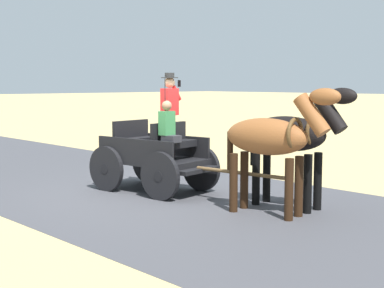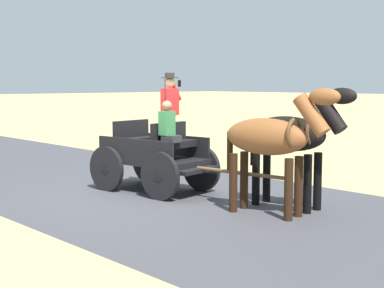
{
  "view_description": "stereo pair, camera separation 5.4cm",
  "coord_description": "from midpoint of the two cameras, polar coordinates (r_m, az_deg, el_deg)",
  "views": [
    {
      "loc": [
        7.33,
        9.27,
        2.3
      ],
      "look_at": [
        -0.21,
        1.16,
        1.1
      ],
      "focal_mm": 53.2,
      "sensor_mm": 36.0,
      "label": 1
    },
    {
      "loc": [
        7.29,
        9.3,
        2.3
      ],
      "look_at": [
        -0.21,
        1.16,
        1.1
      ],
      "focal_mm": 53.2,
      "sensor_mm": 36.0,
      "label": 2
    }
  ],
  "objects": [
    {
      "name": "ground_plane",
      "position": [
        12.04,
        -4.62,
        -4.85
      ],
      "size": [
        200.0,
        200.0,
        0.0
      ],
      "primitive_type": "plane",
      "color": "tan"
    },
    {
      "name": "horse_off_side",
      "position": [
        9.85,
        7.87,
        0.45
      ],
      "size": [
        0.83,
        2.15,
        2.21
      ],
      "color": "brown",
      "rests_on": "ground"
    },
    {
      "name": "horse_drawn_carriage",
      "position": [
        12.02,
        -3.71,
        -0.92
      ],
      "size": [
        1.73,
        4.51,
        2.5
      ],
      "color": "black",
      "rests_on": "ground"
    },
    {
      "name": "road_surface",
      "position": [
        12.04,
        -4.62,
        -4.83
      ],
      "size": [
        6.41,
        160.0,
        0.01
      ],
      "primitive_type": "cube",
      "color": "#424247",
      "rests_on": "ground"
    },
    {
      "name": "horse_near_side",
      "position": [
        10.46,
        9.89,
        0.75
      ],
      "size": [
        0.73,
        2.14,
        2.21
      ],
      "color": "black",
      "rests_on": "ground"
    }
  ]
}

